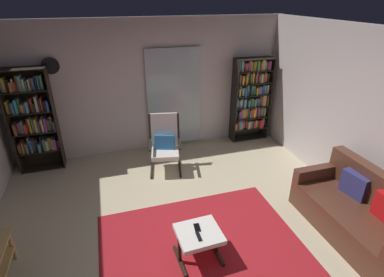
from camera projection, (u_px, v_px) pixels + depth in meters
name	position (u px, v px, depth m)	size (l,w,h in m)	color
ground_plane	(193.00, 243.00, 3.92)	(7.02, 7.02, 0.00)	beige
wall_back	(150.00, 88.00, 5.84)	(5.60, 0.06, 2.60)	silver
wall_right	(381.00, 129.00, 4.06)	(0.06, 6.00, 2.60)	silver
glass_door_panel	(174.00, 98.00, 6.02)	(1.10, 0.01, 2.00)	silver
area_rug	(203.00, 250.00, 3.81)	(2.58, 2.08, 0.01)	#A91D25
bookshelf_near_tv	(33.00, 118.00, 5.20)	(0.75, 0.30, 1.88)	black
bookshelf_near_sofa	(250.00, 97.00, 6.37)	(0.82, 0.30, 1.80)	black
leather_sofa	(360.00, 214.00, 3.96)	(0.82, 1.71, 0.87)	#532D20
lounge_armchair	(165.00, 141.00, 5.42)	(0.68, 0.75, 1.02)	black
ottoman	(198.00, 237.00, 3.56)	(0.54, 0.50, 0.41)	white
tv_remote	(199.00, 236.00, 3.45)	(0.04, 0.14, 0.02)	black
cell_phone	(197.00, 228.00, 3.59)	(0.07, 0.14, 0.01)	black
wall_clock	(51.00, 66.00, 5.09)	(0.29, 0.03, 0.29)	silver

